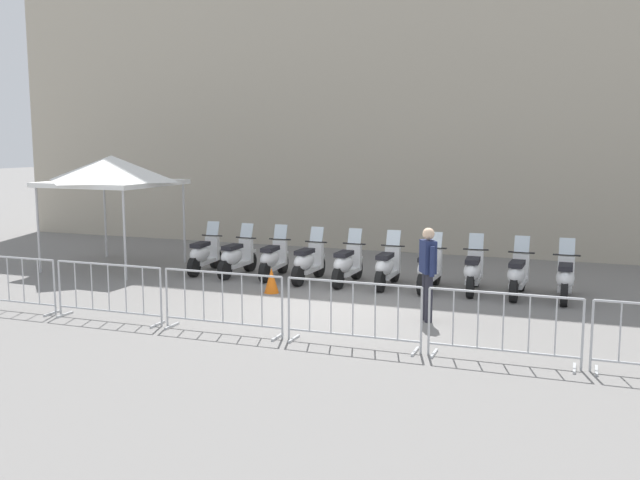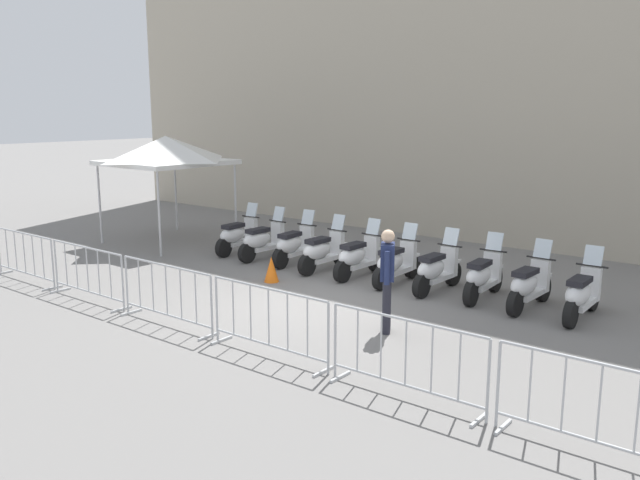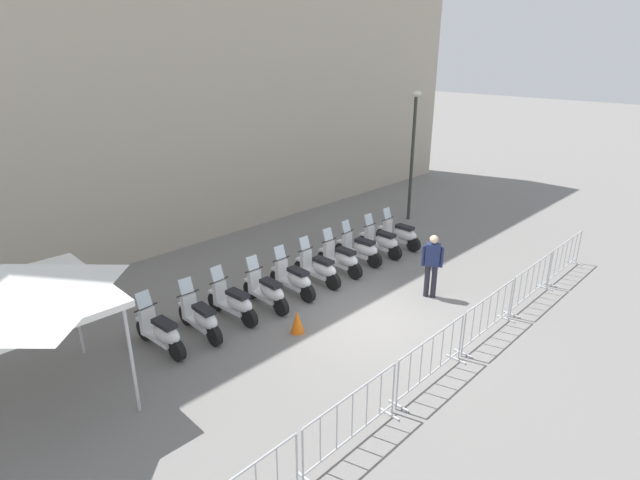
# 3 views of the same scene
# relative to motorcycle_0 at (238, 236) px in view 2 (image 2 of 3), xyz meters

# --- Properties ---
(ground_plane) EXTENTS (120.00, 120.00, 0.00)m
(ground_plane) POSITION_rel_motorcycle_0_xyz_m (4.32, -2.33, -0.45)
(ground_plane) COLOR slate
(motorcycle_0) EXTENTS (0.56, 1.73, 1.24)m
(motorcycle_0) POSITION_rel_motorcycle_0_xyz_m (0.00, 0.00, 0.00)
(motorcycle_0) COLOR black
(motorcycle_0) RESTS_ON ground
(motorcycle_1) EXTENTS (0.56, 1.72, 1.24)m
(motorcycle_1) POSITION_rel_motorcycle_0_xyz_m (0.94, -0.06, 0.00)
(motorcycle_1) COLOR black
(motorcycle_1) RESTS_ON ground
(motorcycle_2) EXTENTS (0.56, 1.73, 1.24)m
(motorcycle_2) POSITION_rel_motorcycle_0_xyz_m (1.90, 0.01, 0.00)
(motorcycle_2) COLOR black
(motorcycle_2) RESTS_ON ground
(motorcycle_3) EXTENTS (0.56, 1.72, 1.24)m
(motorcycle_3) POSITION_rel_motorcycle_0_xyz_m (2.85, -0.09, 0.00)
(motorcycle_3) COLOR black
(motorcycle_3) RESTS_ON ground
(motorcycle_4) EXTENTS (0.56, 1.72, 1.24)m
(motorcycle_4) POSITION_rel_motorcycle_0_xyz_m (3.80, -0.04, 0.00)
(motorcycle_4) COLOR black
(motorcycle_4) RESTS_ON ground
(motorcycle_5) EXTENTS (0.56, 1.72, 1.24)m
(motorcycle_5) POSITION_rel_motorcycle_0_xyz_m (4.75, -0.02, 0.00)
(motorcycle_5) COLOR black
(motorcycle_5) RESTS_ON ground
(motorcycle_6) EXTENTS (0.56, 1.72, 1.24)m
(motorcycle_6) POSITION_rel_motorcycle_0_xyz_m (5.70, 0.01, 0.00)
(motorcycle_6) COLOR black
(motorcycle_6) RESTS_ON ground
(motorcycle_7) EXTENTS (0.56, 1.73, 1.24)m
(motorcycle_7) POSITION_rel_motorcycle_0_xyz_m (6.66, 0.11, 0.00)
(motorcycle_7) COLOR black
(motorcycle_7) RESTS_ON ground
(motorcycle_8) EXTENTS (0.56, 1.72, 1.24)m
(motorcycle_8) POSITION_rel_motorcycle_0_xyz_m (7.61, 0.04, 0.00)
(motorcycle_8) COLOR black
(motorcycle_8) RESTS_ON ground
(motorcycle_9) EXTENTS (0.56, 1.72, 1.24)m
(motorcycle_9) POSITION_rel_motorcycle_0_xyz_m (8.56, 0.03, 0.00)
(motorcycle_9) COLOR black
(motorcycle_9) RESTS_ON ground
(barrier_segment_0) EXTENTS (2.27, 0.48, 1.07)m
(barrier_segment_0) POSITION_rel_motorcycle_0_xyz_m (-1.53, -4.80, 0.07)
(barrier_segment_0) COLOR #B2B5B7
(barrier_segment_0) RESTS_ON ground
(barrier_segment_1) EXTENTS (2.27, 0.48, 1.07)m
(barrier_segment_1) POSITION_rel_motorcycle_0_xyz_m (0.83, -4.76, 0.07)
(barrier_segment_1) COLOR #B2B5B7
(barrier_segment_1) RESTS_ON ground
(barrier_segment_2) EXTENTS (2.27, 0.48, 1.07)m
(barrier_segment_2) POSITION_rel_motorcycle_0_xyz_m (3.18, -4.72, 0.07)
(barrier_segment_2) COLOR #B2B5B7
(barrier_segment_2) RESTS_ON ground
(barrier_segment_3) EXTENTS (2.27, 0.48, 1.07)m
(barrier_segment_3) POSITION_rel_motorcycle_0_xyz_m (5.53, -4.68, 0.07)
(barrier_segment_3) COLOR #B2B5B7
(barrier_segment_3) RESTS_ON ground
(barrier_segment_4) EXTENTS (2.27, 0.48, 1.07)m
(barrier_segment_4) POSITION_rel_motorcycle_0_xyz_m (7.89, -4.64, 0.07)
(barrier_segment_4) COLOR #B2B5B7
(barrier_segment_4) RESTS_ON ground
(barrier_segment_5) EXTENTS (2.27, 0.48, 1.07)m
(barrier_segment_5) POSITION_rel_motorcycle_0_xyz_m (10.24, -4.60, 0.07)
(barrier_segment_5) COLOR #B2B5B7
(barrier_segment_5) RESTS_ON ground
(officer_near_row_end) EXTENTS (0.38, 0.48, 1.73)m
(officer_near_row_end) POSITION_rel_motorcycle_0_xyz_m (6.28, -2.65, 0.53)
(officer_near_row_end) COLOR #23232D
(officer_near_row_end) RESTS_ON ground
(canopy_tent) EXTENTS (2.88, 2.88, 2.91)m
(canopy_tent) POSITION_rel_motorcycle_0_xyz_m (-2.56, -0.16, 2.06)
(canopy_tent) COLOR silver
(canopy_tent) RESTS_ON ground
(traffic_cone) EXTENTS (0.32, 0.32, 0.55)m
(traffic_cone) POSITION_rel_motorcycle_0_xyz_m (2.58, -1.50, -0.18)
(traffic_cone) COLOR orange
(traffic_cone) RESTS_ON ground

